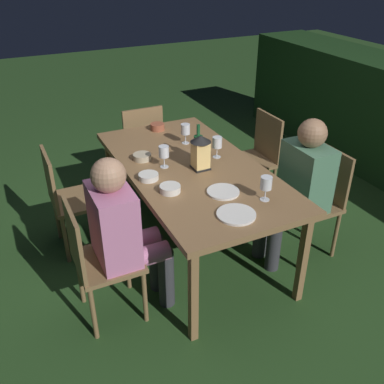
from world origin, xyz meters
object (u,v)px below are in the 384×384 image
(plate_a, at_px, (223,192))
(plate_b, at_px, (236,214))
(bowl_salad, at_px, (157,127))
(person_in_green, at_px, (298,185))
(wine_glass_c, at_px, (217,143))
(chair_side_left_b, at_px, (97,258))
(bowl_olives, at_px, (170,188))
(wine_glass_d, at_px, (185,130))
(chair_head_near, at_px, (140,142))
(wine_glass_a, at_px, (266,184))
(chair_side_left_a, at_px, (69,196))
(dining_table, at_px, (192,172))
(bowl_dip, at_px, (148,176))
(green_bottle_on_table, at_px, (198,147))
(person_in_pink, at_px, (124,230))
(bowl_bread, at_px, (142,157))
(lantern_centerpiece, at_px, (201,150))
(wine_glass_b, at_px, (164,153))
(chair_side_right_a, at_px, (256,155))
(chair_side_right_b, at_px, (316,197))

(plate_a, xyz_separation_m, plate_b, (0.28, -0.06, 0.00))
(bowl_salad, bearing_deg, person_in_green, 27.67)
(wine_glass_c, xyz_separation_m, bowl_salad, (-0.74, -0.21, -0.09))
(chair_side_left_b, relative_size, bowl_olives, 6.11)
(wine_glass_d, bearing_deg, chair_head_near, -170.00)
(wine_glass_c, bearing_deg, plate_a, -24.05)
(wine_glass_c, xyz_separation_m, bowl_olives, (0.35, -0.55, -0.09))
(wine_glass_a, bearing_deg, chair_side_left_a, -134.72)
(dining_table, xyz_separation_m, bowl_dip, (0.05, -0.37, 0.07))
(wine_glass_d, xyz_separation_m, plate_b, (1.15, -0.19, -0.11))
(green_bottle_on_table, xyz_separation_m, bowl_salad, (-0.72, -0.05, -0.08))
(person_in_pink, bearing_deg, wine_glass_d, 135.84)
(green_bottle_on_table, bearing_deg, person_in_green, 49.56)
(person_in_green, bearing_deg, wine_glass_a, -64.06)
(person_in_green, relative_size, green_bottle_on_table, 3.96)
(wine_glass_c, distance_m, bowl_dip, 0.63)
(chair_side_left_a, height_order, chair_head_near, same)
(plate_a, xyz_separation_m, bowl_bread, (-0.72, -0.31, 0.02))
(person_in_green, xyz_separation_m, wine_glass_a, (0.23, -0.46, 0.23))
(lantern_centerpiece, distance_m, wine_glass_c, 0.24)
(lantern_centerpiece, bearing_deg, chair_side_left_b, -68.28)
(chair_side_left_b, bearing_deg, wine_glass_d, 129.72)
(person_in_pink, bearing_deg, wine_glass_a, 75.86)
(person_in_pink, height_order, person_in_green, same)
(chair_side_left_a, relative_size, bowl_dip, 6.07)
(wine_glass_d, relative_size, bowl_dip, 1.18)
(wine_glass_b, bearing_deg, bowl_bread, -151.07)
(person_in_green, height_order, lantern_centerpiece, person_in_green)
(wine_glass_a, height_order, bowl_salad, wine_glass_a)
(green_bottle_on_table, bearing_deg, bowl_olives, -47.02)
(lantern_centerpiece, distance_m, bowl_salad, 0.87)
(wine_glass_d, bearing_deg, bowl_salad, -165.19)
(bowl_salad, bearing_deg, plate_b, -3.23)
(chair_side_left_a, distance_m, bowl_bread, 0.66)
(person_in_green, bearing_deg, bowl_bread, -125.46)
(person_in_green, bearing_deg, chair_side_left_b, -90.00)
(bowl_olives, bearing_deg, lantern_centerpiece, 123.37)
(chair_head_near, bearing_deg, person_in_pink, -22.68)
(lantern_centerpiece, bearing_deg, green_bottle_on_table, 160.37)
(plate_a, relative_size, bowl_bread, 1.57)
(lantern_centerpiece, bearing_deg, plate_a, -3.48)
(chair_side_right_a, xyz_separation_m, chair_side_left_b, (0.85, -1.75, 0.00))
(green_bottle_on_table, bearing_deg, wine_glass_b, -90.38)
(chair_side_right_a, xyz_separation_m, bowl_olives, (0.71, -1.18, 0.29))
(bowl_olives, xyz_separation_m, bowl_dip, (-0.23, -0.07, -0.00))
(lantern_centerpiece, relative_size, green_bottle_on_table, 0.91)
(dining_table, height_order, chair_side_right_a, chair_side_right_a)
(lantern_centerpiece, relative_size, wine_glass_d, 1.57)
(person_in_green, height_order, wine_glass_c, person_in_green)
(chair_side_right_b, relative_size, lantern_centerpiece, 3.28)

